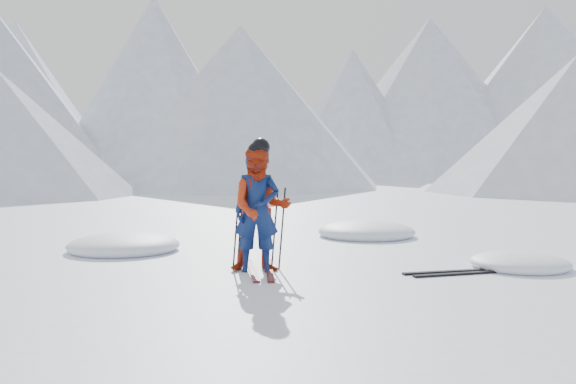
{
  "coord_description": "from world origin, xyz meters",
  "views": [
    {
      "loc": [
        -2.23,
        -8.17,
        1.56
      ],
      "look_at": [
        -2.01,
        0.5,
        1.1
      ],
      "focal_mm": 38.0,
      "sensor_mm": 36.0,
      "label": 1
    }
  ],
  "objects": [
    {
      "name": "ground",
      "position": [
        0.0,
        0.0,
        0.0
      ],
      "size": [
        160.0,
        160.0,
        0.0
      ],
      "primitive_type": "plane",
      "color": "white",
      "rests_on": "ground"
    },
    {
      "name": "mountain_range",
      "position": [
        5.71,
        35.31,
        6.72
      ],
      "size": [
        106.15,
        62.94,
        15.53
      ],
      "color": "#B2BCD1",
      "rests_on": "ground"
    },
    {
      "name": "skier_blue",
      "position": [
        -2.45,
        0.29,
        0.85
      ],
      "size": [
        0.63,
        0.42,
        1.7
      ],
      "primitive_type": "imported",
      "rotation": [
        0.0,
        0.0,
        0.02
      ],
      "color": "#0C1B4A",
      "rests_on": "ground"
    },
    {
      "name": "skier_red",
      "position": [
        -2.4,
        0.3,
        0.88
      ],
      "size": [
        0.89,
        0.72,
        1.75
      ],
      "primitive_type": "imported",
      "rotation": [
        0.0,
        0.0,
        0.07
      ],
      "color": "#A9270D",
      "rests_on": "ground"
    },
    {
      "name": "pole_blue_left",
      "position": [
        -2.75,
        0.44,
        0.57
      ],
      "size": [
        0.11,
        0.08,
        1.13
      ],
      "primitive_type": "cylinder",
      "rotation": [
        0.05,
        0.08,
        0.0
      ],
      "color": "black",
      "rests_on": "ground"
    },
    {
      "name": "pole_blue_right",
      "position": [
        -2.2,
        0.54,
        0.57
      ],
      "size": [
        0.11,
        0.07,
        1.13
      ],
      "primitive_type": "cylinder",
      "rotation": [
        -0.04,
        0.08,
        0.0
      ],
      "color": "black",
      "rests_on": "ground"
    },
    {
      "name": "pole_red_left",
      "position": [
        -2.7,
        0.55,
        0.58
      ],
      "size": [
        0.12,
        0.09,
        1.17
      ],
      "primitive_type": "cylinder",
      "rotation": [
        0.06,
        0.08,
        0.0
      ],
      "color": "black",
      "rests_on": "ground"
    },
    {
      "name": "pole_red_right",
      "position": [
        -2.1,
        0.45,
        0.58
      ],
      "size": [
        0.12,
        0.08,
        1.17
      ],
      "primitive_type": "cylinder",
      "rotation": [
        -0.05,
        0.08,
        0.0
      ],
      "color": "black",
      "rests_on": "ground"
    },
    {
      "name": "ski_worn_left",
      "position": [
        -2.52,
        0.3,
        0.01
      ],
      "size": [
        0.26,
        1.7,
        0.03
      ],
      "primitive_type": "cube",
      "rotation": [
        0.0,
        0.0,
        0.1
      ],
      "color": "black",
      "rests_on": "ground"
    },
    {
      "name": "ski_worn_right",
      "position": [
        -2.28,
        0.3,
        0.01
      ],
      "size": [
        0.14,
        1.7,
        0.03
      ],
      "primitive_type": "cube",
      "rotation": [
        0.0,
        0.0,
        0.03
      ],
      "color": "black",
      "rests_on": "ground"
    },
    {
      "name": "ski_loose_a",
      "position": [
        0.36,
        0.14,
        0.01
      ],
      "size": [
        1.68,
        0.47,
        0.03
      ],
      "primitive_type": "cube",
      "rotation": [
        0.0,
        0.0,
        1.8
      ],
      "color": "black",
      "rests_on": "ground"
    },
    {
      "name": "ski_loose_b",
      "position": [
        0.46,
        -0.01,
        0.01
      ],
      "size": [
        1.67,
        0.52,
        0.03
      ],
      "primitive_type": "cube",
      "rotation": [
        0.0,
        0.0,
        1.83
      ],
      "color": "black",
      "rests_on": "ground"
    },
    {
      "name": "snow_lumps",
      "position": [
        -1.35,
        2.54,
        0.0
      ],
      "size": [
        10.13,
        5.89,
        0.43
      ],
      "color": "white",
      "rests_on": "ground"
    }
  ]
}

